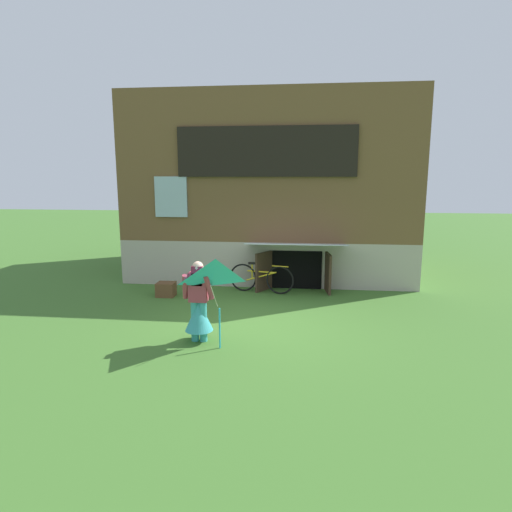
{
  "coord_description": "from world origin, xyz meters",
  "views": [
    {
      "loc": [
        1.03,
        -8.58,
        3.02
      ],
      "look_at": [
        -0.02,
        0.76,
        1.3
      ],
      "focal_mm": 30.22,
      "sensor_mm": 36.0,
      "label": 1
    }
  ],
  "objects_px": {
    "person": "(199,308)",
    "kite": "(216,283)",
    "wooden_crate": "(166,289)",
    "bicycle_yellow": "(261,278)"
  },
  "relations": [
    {
      "from": "person",
      "to": "kite",
      "type": "distance_m",
      "value": 0.92
    },
    {
      "from": "kite",
      "to": "wooden_crate",
      "type": "distance_m",
      "value": 4.14
    },
    {
      "from": "kite",
      "to": "bicycle_yellow",
      "type": "height_order",
      "value": "kite"
    },
    {
      "from": "bicycle_yellow",
      "to": "kite",
      "type": "bearing_deg",
      "value": -83.36
    },
    {
      "from": "person",
      "to": "wooden_crate",
      "type": "bearing_deg",
      "value": 130.78
    },
    {
      "from": "wooden_crate",
      "to": "kite",
      "type": "bearing_deg",
      "value": -59.41
    },
    {
      "from": "person",
      "to": "bicycle_yellow",
      "type": "bearing_deg",
      "value": 89.44
    },
    {
      "from": "kite",
      "to": "person",
      "type": "bearing_deg",
      "value": 130.57
    },
    {
      "from": "kite",
      "to": "bicycle_yellow",
      "type": "bearing_deg",
      "value": 84.87
    },
    {
      "from": "wooden_crate",
      "to": "bicycle_yellow",
      "type": "bearing_deg",
      "value": 14.67
    }
  ]
}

